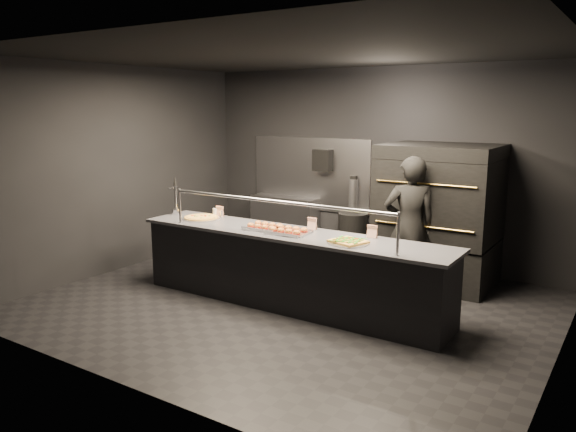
% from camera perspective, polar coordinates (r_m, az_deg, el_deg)
% --- Properties ---
extents(room, '(6.04, 6.00, 3.00)m').
position_cam_1_polar(room, '(6.71, 0.21, 3.25)').
color(room, black).
rests_on(room, ground).
extents(service_counter, '(4.10, 0.78, 1.37)m').
position_cam_1_polar(service_counter, '(6.87, 0.15, -5.37)').
color(service_counter, black).
rests_on(service_counter, ground).
extents(pizza_oven, '(1.50, 1.23, 1.91)m').
position_cam_1_polar(pizza_oven, '(7.94, 15.05, 0.23)').
color(pizza_oven, black).
rests_on(pizza_oven, ground).
extents(prep_shelf, '(1.20, 0.35, 0.90)m').
position_cam_1_polar(prep_shelf, '(9.61, -0.34, -0.67)').
color(prep_shelf, '#99999E').
rests_on(prep_shelf, ground).
extents(towel_dispenser, '(0.30, 0.20, 0.35)m').
position_cam_1_polar(towel_dispenser, '(9.14, 3.58, 5.68)').
color(towel_dispenser, black).
rests_on(towel_dispenser, room).
extents(fire_extinguisher, '(0.14, 0.14, 0.51)m').
position_cam_1_polar(fire_extinguisher, '(8.95, 6.64, 2.35)').
color(fire_extinguisher, '#B2B2B7').
rests_on(fire_extinguisher, room).
extents(beer_tap, '(0.14, 0.20, 0.55)m').
position_cam_1_polar(beer_tap, '(7.99, -11.33, 1.26)').
color(beer_tap, silver).
rests_on(beer_tap, service_counter).
extents(round_pizza, '(0.52, 0.52, 0.03)m').
position_cam_1_polar(round_pizza, '(7.65, -8.82, -0.15)').
color(round_pizza, silver).
rests_on(round_pizza, service_counter).
extents(slider_tray_a, '(0.55, 0.47, 0.08)m').
position_cam_1_polar(slider_tray_a, '(6.93, -2.35, -1.10)').
color(slider_tray_a, silver).
rests_on(slider_tray_a, service_counter).
extents(slider_tray_b, '(0.52, 0.40, 0.08)m').
position_cam_1_polar(slider_tray_b, '(6.69, 0.05, -1.51)').
color(slider_tray_b, silver).
rests_on(slider_tray_b, service_counter).
extents(square_pizza, '(0.45, 0.45, 0.05)m').
position_cam_1_polar(square_pizza, '(6.24, 6.14, -2.62)').
color(square_pizza, silver).
rests_on(square_pizza, service_counter).
extents(condiment_jar, '(0.17, 0.07, 0.11)m').
position_cam_1_polar(condiment_jar, '(7.76, -7.22, 0.33)').
color(condiment_jar, silver).
rests_on(condiment_jar, service_counter).
extents(tent_cards, '(2.39, 0.04, 0.15)m').
position_cam_1_polar(tent_cards, '(7.01, 0.90, -0.56)').
color(tent_cards, white).
rests_on(tent_cards, service_counter).
extents(trash_bin, '(0.46, 0.46, 0.77)m').
position_cam_1_polar(trash_bin, '(8.88, 6.57, -2.15)').
color(trash_bin, black).
rests_on(trash_bin, ground).
extents(worker, '(0.79, 0.71, 1.81)m').
position_cam_1_polar(worker, '(7.29, 12.22, -1.09)').
color(worker, black).
rests_on(worker, ground).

